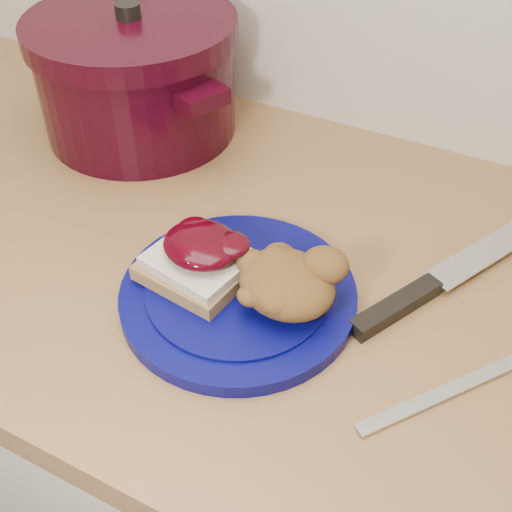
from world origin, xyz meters
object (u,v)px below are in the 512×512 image
at_px(dutch_oven, 137,75).
at_px(chef_knife, 424,290).
at_px(plate, 238,295).
at_px(pepper_grinder, 107,63).
at_px(butter_knife, 441,394).

bearing_deg(dutch_oven, chef_knife, -17.66).
bearing_deg(plate, pepper_grinder, 142.96).
relative_size(chef_knife, pepper_grinder, 2.11).
bearing_deg(chef_knife, dutch_oven, 98.87).
bearing_deg(pepper_grinder, chef_knife, -18.50).
xyz_separation_m(chef_knife, dutch_oven, (-0.45, 0.14, 0.07)).
bearing_deg(dutch_oven, plate, -40.06).
distance_m(dutch_oven, pepper_grinder, 0.08).
bearing_deg(pepper_grinder, dutch_oven, -23.33).
xyz_separation_m(plate, butter_knife, (0.22, -0.02, -0.00)).
distance_m(chef_knife, pepper_grinder, 0.55).
bearing_deg(pepper_grinder, butter_knife, -26.83).
relative_size(plate, pepper_grinder, 1.83).
distance_m(chef_knife, dutch_oven, 0.47).
height_order(plate, dutch_oven, dutch_oven).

